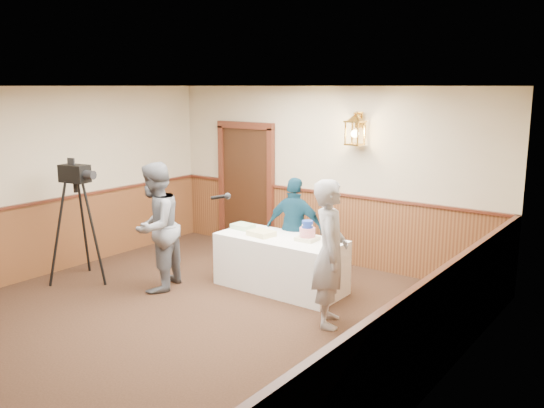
{
  "coord_description": "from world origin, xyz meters",
  "views": [
    {
      "loc": [
        4.72,
        -4.37,
        2.8
      ],
      "look_at": [
        0.25,
        1.7,
        1.25
      ],
      "focal_mm": 38.0,
      "sensor_mm": 36.0,
      "label": 1
    }
  ],
  "objects_px": {
    "baker": "(330,253)",
    "tv_camera_rig": "(79,230)",
    "interviewer": "(155,227)",
    "sheet_cake_yellow": "(261,233)",
    "assistant_p": "(295,229)",
    "tiered_cake": "(307,233)",
    "display_table": "(280,263)",
    "sheet_cake_green": "(243,226)"
  },
  "relations": [
    {
      "from": "sheet_cake_green",
      "to": "tv_camera_rig",
      "type": "height_order",
      "value": "tv_camera_rig"
    },
    {
      "from": "baker",
      "to": "assistant_p",
      "type": "xyz_separation_m",
      "value": [
        -1.25,
        1.12,
        -0.12
      ]
    },
    {
      "from": "display_table",
      "to": "tv_camera_rig",
      "type": "relative_size",
      "value": 1.05
    },
    {
      "from": "sheet_cake_yellow",
      "to": "display_table",
      "type": "bearing_deg",
      "value": 22.07
    },
    {
      "from": "tiered_cake",
      "to": "tv_camera_rig",
      "type": "distance_m",
      "value": 3.31
    },
    {
      "from": "sheet_cake_green",
      "to": "baker",
      "type": "relative_size",
      "value": 0.17
    },
    {
      "from": "interviewer",
      "to": "baker",
      "type": "xyz_separation_m",
      "value": [
        2.55,
        0.39,
        -0.02
      ]
    },
    {
      "from": "interviewer",
      "to": "tv_camera_rig",
      "type": "bearing_deg",
      "value": -90.8
    },
    {
      "from": "interviewer",
      "to": "sheet_cake_yellow",
      "type": "bearing_deg",
      "value": 109.61
    },
    {
      "from": "sheet_cake_yellow",
      "to": "assistant_p",
      "type": "distance_m",
      "value": 0.6
    },
    {
      "from": "tv_camera_rig",
      "to": "assistant_p",
      "type": "bearing_deg",
      "value": 27.92
    },
    {
      "from": "interviewer",
      "to": "assistant_p",
      "type": "height_order",
      "value": "interviewer"
    },
    {
      "from": "interviewer",
      "to": "baker",
      "type": "bearing_deg",
      "value": 78.49
    },
    {
      "from": "tv_camera_rig",
      "to": "baker",
      "type": "bearing_deg",
      "value": 2.19
    },
    {
      "from": "sheet_cake_yellow",
      "to": "baker",
      "type": "height_order",
      "value": "baker"
    },
    {
      "from": "tiered_cake",
      "to": "assistant_p",
      "type": "distance_m",
      "value": 0.63
    },
    {
      "from": "baker",
      "to": "tv_camera_rig",
      "type": "xyz_separation_m",
      "value": [
        -3.73,
        -0.8,
        -0.11
      ]
    },
    {
      "from": "sheet_cake_green",
      "to": "tv_camera_rig",
      "type": "distance_m",
      "value": 2.37
    },
    {
      "from": "interviewer",
      "to": "baker",
      "type": "height_order",
      "value": "interviewer"
    },
    {
      "from": "tv_camera_rig",
      "to": "sheet_cake_yellow",
      "type": "bearing_deg",
      "value": 20.46
    },
    {
      "from": "baker",
      "to": "tv_camera_rig",
      "type": "distance_m",
      "value": 3.81
    },
    {
      "from": "baker",
      "to": "display_table",
      "type": "bearing_deg",
      "value": 31.28
    },
    {
      "from": "interviewer",
      "to": "assistant_p",
      "type": "relative_size",
      "value": 1.18
    },
    {
      "from": "sheet_cake_green",
      "to": "interviewer",
      "type": "distance_m",
      "value": 1.28
    },
    {
      "from": "tiered_cake",
      "to": "interviewer",
      "type": "xyz_separation_m",
      "value": [
        -1.77,
        -1.1,
        0.04
      ]
    },
    {
      "from": "display_table",
      "to": "sheet_cake_yellow",
      "type": "height_order",
      "value": "sheet_cake_yellow"
    },
    {
      "from": "assistant_p",
      "to": "tiered_cake",
      "type": "bearing_deg",
      "value": 128.36
    },
    {
      "from": "tiered_cake",
      "to": "baker",
      "type": "bearing_deg",
      "value": -42.58
    },
    {
      "from": "baker",
      "to": "tiered_cake",
      "type": "bearing_deg",
      "value": 17.59
    },
    {
      "from": "sheet_cake_green",
      "to": "interviewer",
      "type": "relative_size",
      "value": 0.17
    },
    {
      "from": "sheet_cake_yellow",
      "to": "baker",
      "type": "bearing_deg",
      "value": -20.86
    },
    {
      "from": "interviewer",
      "to": "tv_camera_rig",
      "type": "xyz_separation_m",
      "value": [
        -1.17,
        -0.41,
        -0.13
      ]
    },
    {
      "from": "tiered_cake",
      "to": "tv_camera_rig",
      "type": "xyz_separation_m",
      "value": [
        -2.95,
        -1.51,
        -0.09
      ]
    },
    {
      "from": "sheet_cake_yellow",
      "to": "sheet_cake_green",
      "type": "xyz_separation_m",
      "value": [
        -0.46,
        0.16,
        -0.0
      ]
    },
    {
      "from": "sheet_cake_yellow",
      "to": "tv_camera_rig",
      "type": "relative_size",
      "value": 0.2
    },
    {
      "from": "sheet_cake_green",
      "to": "tv_camera_rig",
      "type": "relative_size",
      "value": 0.18
    },
    {
      "from": "sheet_cake_yellow",
      "to": "assistant_p",
      "type": "bearing_deg",
      "value": 72.76
    },
    {
      "from": "sheet_cake_yellow",
      "to": "interviewer",
      "type": "bearing_deg",
      "value": -140.27
    },
    {
      "from": "tiered_cake",
      "to": "sheet_cake_green",
      "type": "bearing_deg",
      "value": -179.64
    },
    {
      "from": "display_table",
      "to": "tiered_cake",
      "type": "xyz_separation_m",
      "value": [
        0.4,
        0.07,
        0.48
      ]
    },
    {
      "from": "interviewer",
      "to": "tv_camera_rig",
      "type": "distance_m",
      "value": 1.25
    },
    {
      "from": "sheet_cake_green",
      "to": "sheet_cake_yellow",
      "type": "bearing_deg",
      "value": -19.4
    }
  ]
}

